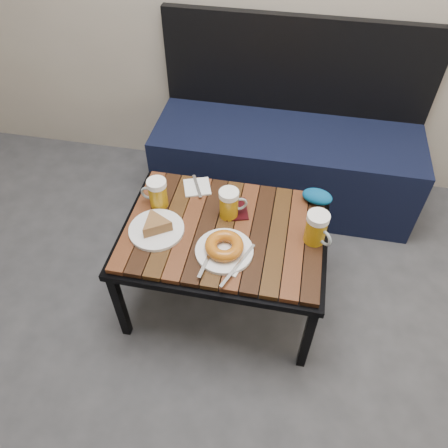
% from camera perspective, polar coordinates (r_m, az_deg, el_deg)
% --- Properties ---
extents(bench, '(1.40, 0.50, 0.95)m').
position_cam_1_polar(bench, '(2.46, 8.03, 8.71)').
color(bench, black).
rests_on(bench, ground).
extents(cafe_table, '(0.84, 0.62, 0.47)m').
position_cam_1_polar(cafe_table, '(1.80, -0.00, -1.56)').
color(cafe_table, black).
rests_on(cafe_table, ground).
extents(beer_mug_left, '(0.12, 0.08, 0.13)m').
position_cam_1_polar(beer_mug_left, '(1.85, -8.72, 4.04)').
color(beer_mug_left, '#AF7E0E').
rests_on(beer_mug_left, cafe_table).
extents(beer_mug_centre, '(0.13, 0.10, 0.13)m').
position_cam_1_polar(beer_mug_centre, '(1.78, 0.72, 2.69)').
color(beer_mug_centre, '#AF7E0E').
rests_on(beer_mug_centre, cafe_table).
extents(beer_mug_right, '(0.12, 0.12, 0.14)m').
position_cam_1_polar(beer_mug_right, '(1.72, 12.01, -0.53)').
color(beer_mug_right, '#AF7E0E').
rests_on(beer_mug_right, cafe_table).
extents(plate_pie, '(0.22, 0.22, 0.06)m').
position_cam_1_polar(plate_pie, '(1.77, -8.86, -0.36)').
color(plate_pie, white).
rests_on(plate_pie, cafe_table).
extents(plate_bagel, '(0.23, 0.29, 0.06)m').
position_cam_1_polar(plate_bagel, '(1.67, 0.03, -3.16)').
color(plate_bagel, white).
rests_on(plate_bagel, cafe_table).
extents(napkin_left, '(0.15, 0.15, 0.01)m').
position_cam_1_polar(napkin_left, '(1.95, -3.53, 4.85)').
color(napkin_left, white).
rests_on(napkin_left, cafe_table).
extents(napkin_right, '(0.14, 0.13, 0.01)m').
position_cam_1_polar(napkin_right, '(1.66, 0.45, -5.03)').
color(napkin_right, white).
rests_on(napkin_right, cafe_table).
extents(passport_navy, '(0.17, 0.15, 0.01)m').
position_cam_1_polar(passport_navy, '(1.76, -8.67, -1.51)').
color(passport_navy, black).
rests_on(passport_navy, cafe_table).
extents(passport_burgundy, '(0.13, 0.15, 0.01)m').
position_cam_1_polar(passport_burgundy, '(1.84, 1.56, 1.94)').
color(passport_burgundy, black).
rests_on(passport_burgundy, cafe_table).
extents(knit_pouch, '(0.14, 0.11, 0.06)m').
position_cam_1_polar(knit_pouch, '(1.91, 12.09, 3.53)').
color(knit_pouch, navy).
rests_on(knit_pouch, cafe_table).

